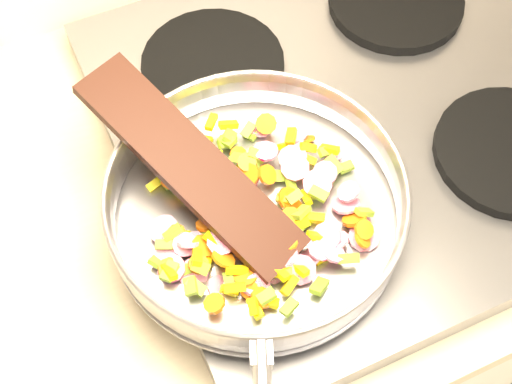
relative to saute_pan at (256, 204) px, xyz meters
name	(u,v)px	position (x,y,z in m)	size (l,w,h in m)	color
cooktop	(354,119)	(0.19, 0.10, -0.07)	(0.60, 0.60, 0.04)	#939399
grate_fl	(307,235)	(0.05, -0.04, -0.04)	(0.19, 0.19, 0.02)	black
grate_fr	(511,151)	(0.33, -0.04, -0.04)	(0.19, 0.19, 0.02)	black
grate_bl	(213,65)	(0.05, 0.24, -0.04)	(0.19, 0.19, 0.02)	black
grate_br	(396,2)	(0.33, 0.24, -0.04)	(0.19, 0.19, 0.02)	black
saute_pan	(256,204)	(0.00, 0.00, 0.00)	(0.38, 0.52, 0.06)	#9E9EA5
vegetable_heap	(256,217)	(0.00, -0.01, -0.01)	(0.27, 0.27, 0.05)	#BF1257
wooden_spatula	(190,165)	(-0.05, 0.06, 0.03)	(0.30, 0.07, 0.01)	black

